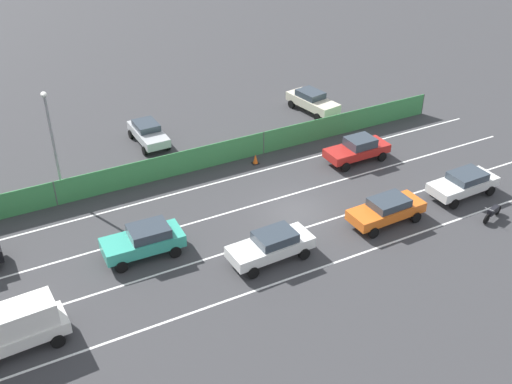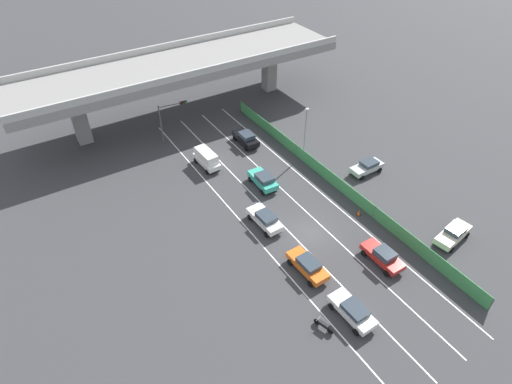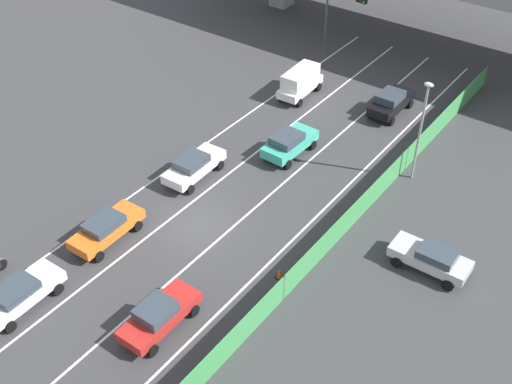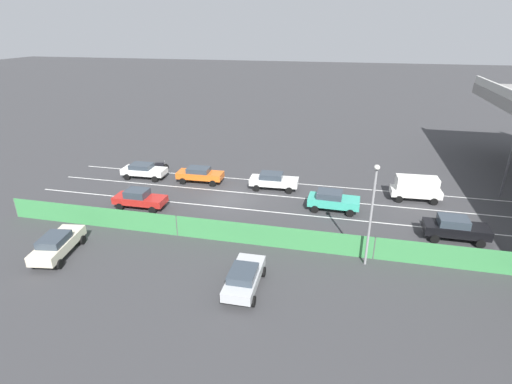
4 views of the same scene
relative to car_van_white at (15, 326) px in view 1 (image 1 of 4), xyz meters
name	(u,v)px [view 1 (image 1 of 4)]	position (x,y,z in m)	size (l,w,h in m)	color
ground_plane	(296,211)	(3.64, -16.48, -1.24)	(300.00, 300.00, 0.00)	#38383A
lane_line_left_edge	(258,289)	(-1.57, -11.17, -1.24)	(0.14, 46.63, 0.01)	silver
lane_line_mid_left	(228,252)	(1.90, -11.17, -1.24)	(0.14, 46.63, 0.01)	silver
lane_line_mid_right	(202,220)	(5.38, -11.17, -1.24)	(0.14, 46.63, 0.01)	silver
lane_line_right_edge	(180,192)	(8.85, -11.17, -1.24)	(0.14, 46.63, 0.01)	silver
green_fence	(167,166)	(10.97, -11.17, -0.42)	(0.10, 42.73, 1.65)	#3D8E4C
car_van_white	(15,326)	(0.00, 0.00, 0.00)	(2.09, 4.41, 2.21)	silver
car_taxi_orange	(387,209)	(0.23, -20.48, -0.37)	(2.06, 4.62, 1.54)	orange
car_taxi_teal	(144,240)	(3.82, -7.17, -0.30)	(2.19, 4.34, 1.69)	teal
car_sedan_white	(272,245)	(0.31, -12.96, -0.34)	(2.12, 4.66, 1.61)	white
car_sedan_red	(358,149)	(7.09, -23.43, -0.35)	(1.99, 4.48, 1.65)	red
car_hatchback_white	(464,183)	(0.39, -26.56, -0.38)	(2.12, 4.53, 1.51)	silver
motorcycle	(493,212)	(-2.43, -26.17, -0.79)	(0.78, 1.90, 0.93)	black
parked_sedan_cream	(312,101)	(15.40, -25.07, -0.33)	(4.84, 2.53, 1.64)	beige
parked_wagon_silver	(148,132)	(16.18, -11.73, -0.38)	(4.35, 1.99, 1.53)	#B2B5B7
street_lamp	(52,136)	(11.74, -4.61, 2.98)	(0.60, 0.36, 6.93)	gray
traffic_cone	(255,159)	(9.96, -17.10, -0.92)	(0.47, 0.47, 0.69)	orange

